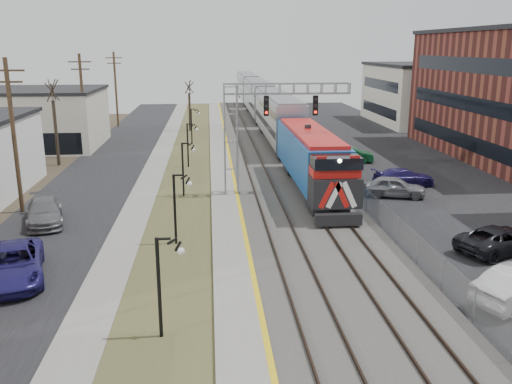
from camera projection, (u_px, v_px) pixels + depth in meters
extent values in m
cube|color=black|center=(98.00, 176.00, 45.78)|extent=(7.00, 120.00, 0.04)
cube|color=gray|center=(152.00, 175.00, 46.15)|extent=(2.00, 120.00, 0.08)
cube|color=#4B4D29|center=(187.00, 174.00, 46.40)|extent=(4.00, 120.00, 0.06)
cube|color=gray|center=(222.00, 173.00, 46.63)|extent=(2.00, 120.00, 0.24)
cube|color=#595651|center=(280.00, 172.00, 47.05)|extent=(8.00, 120.00, 0.20)
cube|color=black|center=(414.00, 170.00, 48.07)|extent=(16.00, 120.00, 0.04)
cube|color=gold|center=(232.00, 171.00, 46.67)|extent=(0.24, 120.00, 0.01)
cube|color=#2D2119|center=(248.00, 171.00, 46.77)|extent=(0.08, 120.00, 0.15)
cube|color=#2D2119|center=(266.00, 170.00, 46.90)|extent=(0.08, 120.00, 0.15)
cube|color=#2D2119|center=(288.00, 170.00, 47.07)|extent=(0.08, 120.00, 0.15)
cube|color=#2D2119|center=(305.00, 169.00, 47.19)|extent=(0.08, 120.00, 0.15)
cube|color=#124D97|center=(312.00, 161.00, 40.06)|extent=(3.00, 17.00, 4.25)
cube|color=black|center=(338.00, 219.00, 32.15)|extent=(2.80, 0.50, 0.70)
cube|color=#999BA3|center=(278.00, 118.00, 59.45)|extent=(3.00, 22.00, 5.33)
cube|color=#999BA3|center=(259.00, 99.00, 81.39)|extent=(3.00, 22.00, 5.33)
cube|color=#999BA3|center=(248.00, 88.00, 103.33)|extent=(3.00, 22.00, 5.33)
cube|color=gray|center=(231.00, 142.00, 38.93)|extent=(1.00, 1.00, 8.00)
cube|color=gray|center=(287.00, 89.00, 38.29)|extent=(9.00, 0.80, 0.80)
cube|color=black|center=(266.00, 106.00, 38.03)|extent=(0.35, 0.25, 1.40)
cube|color=black|center=(315.00, 105.00, 38.32)|extent=(0.35, 0.25, 1.40)
cylinder|color=black|center=(159.00, 289.00, 19.91)|extent=(0.14, 0.14, 4.00)
cylinder|color=black|center=(175.00, 210.00, 29.53)|extent=(0.14, 0.14, 4.00)
cylinder|color=black|center=(183.00, 170.00, 39.15)|extent=(0.14, 0.14, 4.00)
cylinder|color=black|center=(188.00, 146.00, 48.77)|extent=(0.14, 0.14, 4.00)
cylinder|color=black|center=(192.00, 127.00, 60.32)|extent=(0.14, 0.14, 4.00)
cylinder|color=#4C3823|center=(14.00, 138.00, 34.61)|extent=(0.28, 0.28, 10.00)
cylinder|color=#4C3823|center=(83.00, 105.00, 53.86)|extent=(0.28, 0.28, 10.00)
cylinder|color=#4C3823|center=(116.00, 90.00, 73.10)|extent=(0.28, 0.28, 10.00)
cube|color=gray|center=(328.00, 163.00, 47.22)|extent=(0.04, 120.00, 1.60)
cube|color=beige|center=(34.00, 119.00, 58.64)|extent=(14.00, 12.00, 6.00)
cube|color=beige|center=(434.00, 95.00, 77.07)|extent=(16.00, 18.00, 8.00)
cylinder|color=#382D23|center=(56.00, 133.00, 49.45)|extent=(0.30, 0.30, 5.95)
cylinder|color=#382D23|center=(190.00, 112.00, 69.78)|extent=(0.30, 0.30, 4.90)
imported|color=black|center=(500.00, 240.00, 28.70)|extent=(5.56, 4.08, 1.40)
imported|color=#1F1752|center=(404.00, 178.00, 42.33)|extent=(5.00, 2.44, 1.40)
imported|color=slate|center=(394.00, 187.00, 39.31)|extent=(4.76, 2.93, 1.51)
imported|color=#0E4822|center=(350.00, 155.00, 51.29)|extent=(4.57, 2.44, 1.43)
imported|color=navy|center=(13.00, 265.00, 25.19)|extent=(4.13, 6.28, 1.61)
imported|color=slate|center=(45.00, 212.00, 33.38)|extent=(3.36, 5.47, 1.48)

